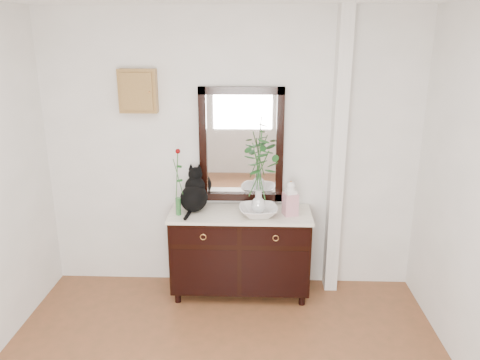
{
  "coord_description": "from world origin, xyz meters",
  "views": [
    {
      "loc": [
        0.25,
        -2.37,
        2.44
      ],
      "look_at": [
        0.1,
        1.63,
        1.2
      ],
      "focal_mm": 35.0,
      "sensor_mm": 36.0,
      "label": 1
    }
  ],
  "objects_px": {
    "cat": "(194,190)",
    "ginger_jar": "(290,198)",
    "sideboard": "(240,249)",
    "lotus_bowl": "(258,211)"
  },
  "relations": [
    {
      "from": "sideboard",
      "to": "cat",
      "type": "xyz_separation_m",
      "value": [
        -0.44,
        0.04,
        0.58
      ]
    },
    {
      "from": "sideboard",
      "to": "ginger_jar",
      "type": "xyz_separation_m",
      "value": [
        0.46,
        -0.04,
        0.54
      ]
    },
    {
      "from": "sideboard",
      "to": "cat",
      "type": "relative_size",
      "value": 3.22
    },
    {
      "from": "cat",
      "to": "ginger_jar",
      "type": "relative_size",
      "value": 1.25
    },
    {
      "from": "ginger_jar",
      "to": "sideboard",
      "type": "bearing_deg",
      "value": 175.18
    },
    {
      "from": "cat",
      "to": "ginger_jar",
      "type": "height_order",
      "value": "cat"
    },
    {
      "from": "sideboard",
      "to": "cat",
      "type": "distance_m",
      "value": 0.73
    },
    {
      "from": "cat",
      "to": "ginger_jar",
      "type": "bearing_deg",
      "value": 0.54
    },
    {
      "from": "sideboard",
      "to": "lotus_bowl",
      "type": "height_order",
      "value": "lotus_bowl"
    },
    {
      "from": "sideboard",
      "to": "ginger_jar",
      "type": "relative_size",
      "value": 4.03
    }
  ]
}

